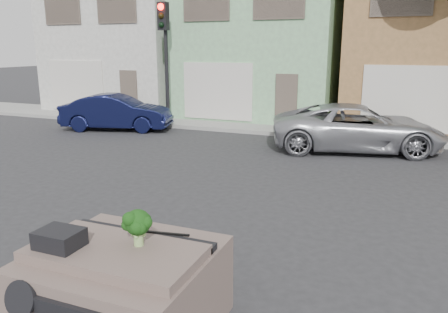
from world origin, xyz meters
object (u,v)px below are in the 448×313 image
Objects in this scene: navy_sedan at (118,130)px; silver_pickup at (356,150)px; traffic_signal at (165,65)px; broccoli at (138,227)px.

silver_pickup is (9.41, -0.11, 0.00)m from navy_sedan.
traffic_signal is at bearing 64.12° from silver_pickup.
traffic_signal is 11.85× the size of broccoli.
traffic_signal is 14.22m from broccoli.
traffic_signal reaches higher than silver_pickup.
silver_pickup is 10.88m from broccoli.
broccoli is at bearing 159.49° from silver_pickup.
traffic_signal is (-8.03, 1.77, 2.55)m from silver_pickup.
silver_pickup is 8.61m from traffic_signal.
broccoli reaches higher than navy_sedan.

